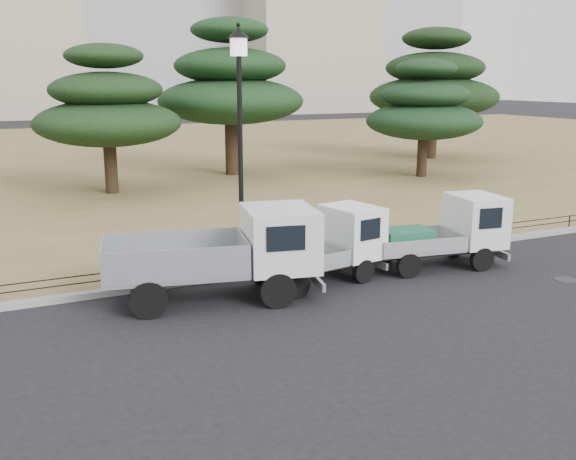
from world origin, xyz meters
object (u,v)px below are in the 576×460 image
truck_large (225,250)px  truck_kei_rear (445,232)px  truck_kei_front (326,246)px  street_lamp (240,110)px

truck_large → truck_kei_rear: (6.44, 0.02, -0.21)m
truck_kei_rear → truck_large: bearing=-171.2°
truck_kei_front → truck_kei_rear: bearing=-12.9°
truck_kei_front → street_lamp: street_lamp is taller
street_lamp → truck_kei_rear: bearing=-17.6°
truck_large → truck_kei_rear: size_ratio=1.32×
truck_large → street_lamp: (1.08, 1.72, 3.14)m
street_lamp → truck_kei_front: bearing=-41.2°
truck_kei_rear → street_lamp: bearing=171.0°
truck_kei_front → truck_kei_rear: size_ratio=0.95×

